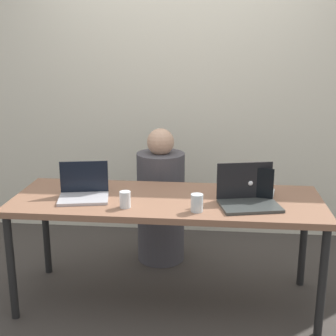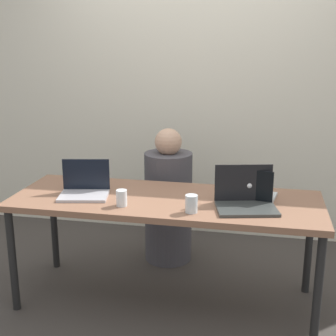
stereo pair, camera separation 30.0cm
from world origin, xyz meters
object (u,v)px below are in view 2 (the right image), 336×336
Objects in this scene: laptop_front_right at (245,199)px; water_glass_right at (191,205)px; laptop_front_left at (85,188)px; water_glass_left at (122,199)px; person_at_center at (168,203)px; laptop_back_right at (252,192)px.

water_glass_right is at bearing -167.65° from laptop_front_right.
laptop_front_right is (1.03, -0.03, 0.00)m from laptop_front_left.
laptop_front_right reaches higher than water_glass_left.
water_glass_right is 1.05× the size of water_glass_left.
laptop_front_right is 4.02× the size of water_glass_left.
laptop_front_left is at bearing 153.77° from water_glass_left.
laptop_front_left is at bearing 166.76° from water_glass_right.
laptop_front_right is at bearing 25.59° from water_glass_right.
person_at_center is at bearing 117.95° from laptop_front_right.
laptop_front_right is 0.75m from water_glass_left.
person_at_center is 0.90m from laptop_back_right.
laptop_back_right is 0.79× the size of laptop_front_right.
laptop_front_right is at bearing 9.26° from water_glass_left.
person_at_center is 0.89m from water_glass_left.
person_at_center is 0.85m from laptop_front_left.
laptop_front_left reaches higher than laptop_back_right.
water_glass_right is (-0.34, -0.32, -0.00)m from laptop_back_right.
laptop_back_right is at bearing 66.16° from laptop_front_right.
laptop_front_left reaches higher than water_glass_right.
person_at_center is at bearing 81.76° from water_glass_left.
person_at_center reaches higher than laptop_front_right.
water_glass_right is (0.73, -0.17, -0.00)m from laptop_front_left.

